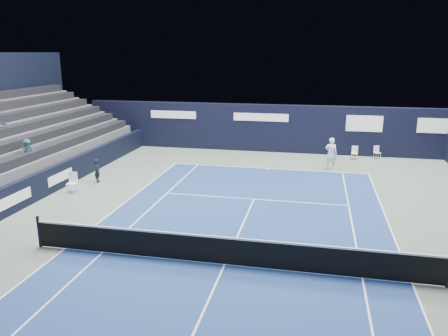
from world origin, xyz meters
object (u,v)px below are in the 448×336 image
object	(u,v)px
folding_chair_back_a	(355,150)
line_judge_chair	(72,181)
folding_chair_back_b	(377,151)
tennis_player	(331,153)
tennis_net	(225,250)

from	to	relation	value
folding_chair_back_a	line_judge_chair	xyz separation A→B (m)	(-13.49, -9.60, -0.00)
folding_chair_back_b	tennis_player	xyz separation A→B (m)	(-2.88, -3.18, 0.44)
line_judge_chair	folding_chair_back_a	bearing A→B (deg)	28.65
folding_chair_back_a	line_judge_chair	distance (m)	16.56
folding_chair_back_b	tennis_player	bearing A→B (deg)	-152.56
line_judge_chair	tennis_net	distance (m)	10.23
folding_chair_back_b	line_judge_chair	size ratio (longest dim) A/B	0.84
folding_chair_back_b	tennis_net	distance (m)	17.01
line_judge_chair	tennis_net	size ratio (longest dim) A/B	0.07
folding_chair_back_a	folding_chair_back_b	world-z (taller)	folding_chair_back_a
line_judge_chair	tennis_net	xyz separation A→B (m)	(8.52, -5.67, -0.04)
line_judge_chair	tennis_net	world-z (taller)	tennis_net
folding_chair_back_a	folding_chair_back_b	size ratio (longest dim) A/B	1.03
tennis_player	tennis_net	bearing A→B (deg)	-105.38
folding_chair_back_b	tennis_net	bearing A→B (deg)	-132.32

